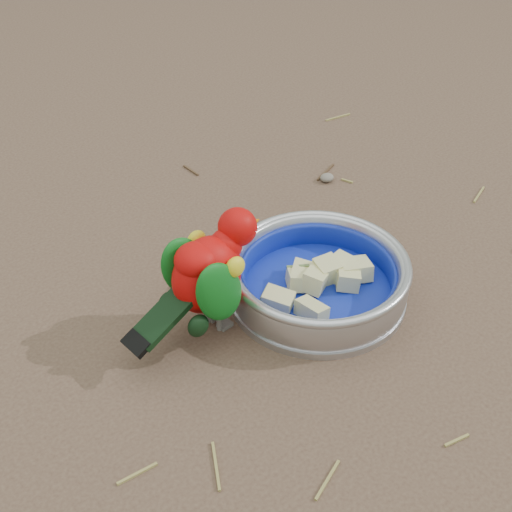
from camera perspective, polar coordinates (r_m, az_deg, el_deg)
ground at (r=0.93m, az=5.59°, el=-5.49°), size 60.00×60.00×0.00m
food_bowl at (r=0.96m, az=4.90°, el=-2.90°), size 0.24×0.24×0.02m
bowl_wall at (r=0.94m, az=4.99°, el=-1.51°), size 0.24×0.24×0.04m
fruit_wedges at (r=0.95m, az=4.97°, el=-1.84°), size 0.14×0.14×0.03m
lory_parrot at (r=0.87m, az=-3.72°, el=-2.00°), size 0.19×0.10×0.15m
ground_debris at (r=0.95m, az=3.89°, el=-3.60°), size 0.90×0.80×0.01m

